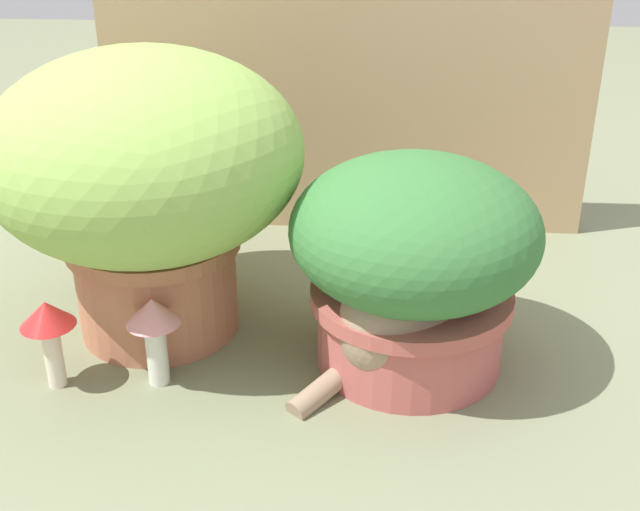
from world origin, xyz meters
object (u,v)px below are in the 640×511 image
Objects in this scene: mushroom_ornament_red at (48,324)px; leafy_planter at (413,258)px; grass_planter at (146,173)px; mushroom_ornament_pink at (154,323)px; cat at (414,302)px.

leafy_planter is at bearing 10.78° from mushroom_ornament_red.
grass_planter is 0.28m from mushroom_ornament_red.
leafy_planter is 2.59× the size of mushroom_ornament_pink.
mushroom_ornament_red is at bearing -123.04° from grass_planter.
mushroom_ornament_pink is at bearing 6.52° from mushroom_ornament_red.
cat is 0.40m from mushroom_ornament_pink.
mushroom_ornament_red is at bearing -173.48° from mushroom_ornament_pink.
grass_planter is 0.45m from leafy_planter.
mushroom_ornament_pink is (-0.40, -0.07, -0.01)m from cat.
leafy_planter reaches higher than mushroom_ornament_pink.
cat is (0.43, -0.10, -0.17)m from grass_planter.
leafy_planter is 0.57m from mushroom_ornament_red.
cat is (0.00, -0.02, -0.07)m from leafy_planter.
grass_planter is 1.55× the size of cat.
leafy_planter reaches higher than cat.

